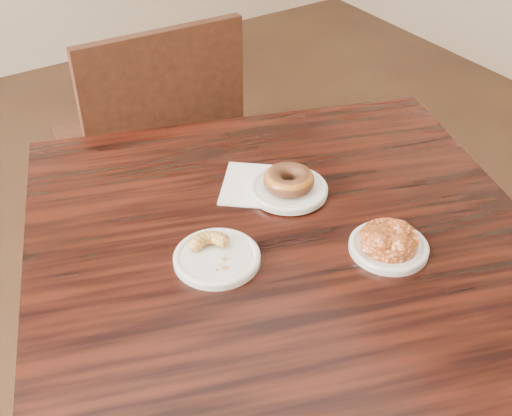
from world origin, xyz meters
TOP-DOWN VIEW (x-y plane):
  - cafe_table at (0.21, -0.15)m, footprint 1.21×1.21m
  - chair_far at (0.31, 0.77)m, footprint 0.53×0.53m
  - napkin at (0.26, 0.02)m, footprint 0.22×0.22m
  - plate_donut at (0.30, -0.03)m, footprint 0.16×0.16m
  - plate_cruller at (0.07, -0.13)m, footprint 0.16×0.16m
  - plate_fritter at (0.35, -0.27)m, footprint 0.15×0.15m
  - glazed_donut at (0.30, -0.03)m, footprint 0.10×0.10m
  - apple_fritter at (0.35, -0.27)m, footprint 0.14×0.14m
  - cruller_fragment at (0.07, -0.13)m, footprint 0.09×0.09m

SIDE VIEW (x-z plane):
  - cafe_table at x=0.21m, z-range 0.00..0.75m
  - chair_far at x=0.31m, z-range 0.00..0.90m
  - napkin at x=0.26m, z-range 0.75..0.75m
  - plate_cruller at x=0.07m, z-range 0.75..0.76m
  - plate_fritter at x=0.35m, z-range 0.75..0.76m
  - plate_donut at x=0.30m, z-range 0.75..0.77m
  - cruller_fragment at x=0.07m, z-range 0.76..0.79m
  - apple_fritter at x=0.35m, z-range 0.76..0.80m
  - glazed_donut at x=0.30m, z-range 0.77..0.80m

